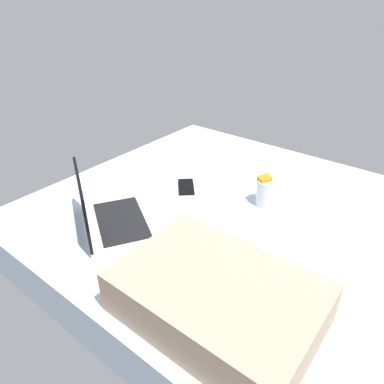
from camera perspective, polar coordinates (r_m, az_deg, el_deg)
The scene contains 5 objects.
bed_mattress at distance 143.50cm, azimuth 11.29°, elevation -7.67°, with size 180.00×140.00×18.00cm, color silver.
laptop at distance 133.62cm, azimuth -13.40°, elevation -4.01°, with size 40.15×36.80×23.00cm.
snack_cup at distance 146.34cm, azimuth 12.05°, elevation 0.06°, with size 9.02×9.00×13.03cm.
cell_phone at distance 157.86cm, azimuth -0.96°, elevation 0.85°, with size 6.80×14.00×0.80cm, color black.
pillow at distance 97.58cm, azimuth 4.12°, elevation -16.71°, with size 52.00×36.00×13.00cm, color tan.
Camera 1 is at (-46.90, 104.43, 95.53)cm, focal length 32.99 mm.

